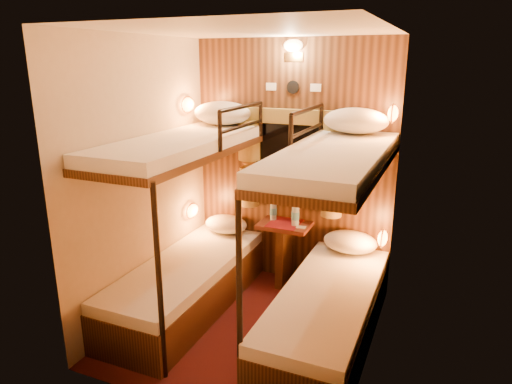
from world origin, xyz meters
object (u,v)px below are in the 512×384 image
at_px(table, 284,246).
at_px(bunk_right, 329,277).
at_px(bottle_right, 295,214).
at_px(bottle_left, 273,210).
at_px(bunk_left, 186,251).

bearing_deg(table, bunk_right, -50.33).
bearing_deg(bottle_right, bottle_left, 165.09).
height_order(bunk_left, bottle_left, bunk_left).
height_order(bunk_left, bottle_right, bunk_left).
distance_m(bunk_left, bottle_left, 1.00).
distance_m(table, bottle_right, 0.37).
bearing_deg(bottle_left, bunk_left, -121.36).
xyz_separation_m(bunk_right, table, (-0.65, 0.78, -0.14)).
bearing_deg(table, bottle_right, -7.37).
bearing_deg(table, bottle_left, 159.29).
height_order(bottle_left, bottle_right, bottle_right).
height_order(bunk_right, bottle_left, bunk_right).
bearing_deg(bunk_left, bottle_right, 45.17).
bearing_deg(bottle_left, bunk_right, -46.64).
bearing_deg(bunk_right, bunk_left, 180.00).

